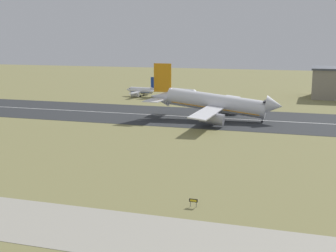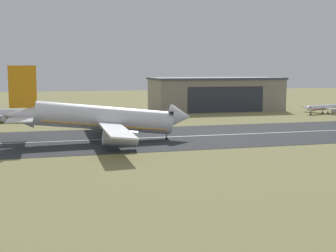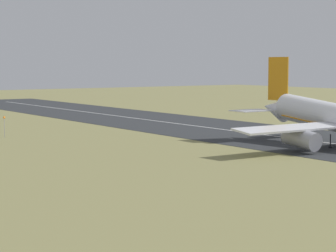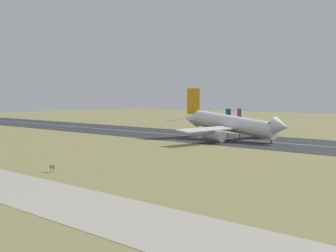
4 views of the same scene
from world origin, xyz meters
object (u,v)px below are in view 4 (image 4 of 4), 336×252
object	(u,v)px
airplane_landing	(233,125)
airplane_parked_west	(219,122)
airplane_parked_centre	(250,123)
windsock_pole	(23,128)
runway_sign	(52,167)

from	to	relation	value
airplane_landing	airplane_parked_west	size ratio (longest dim) A/B	2.65
airplane_parked_centre	airplane_landing	bearing A→B (deg)	-62.00
windsock_pole	airplane_landing	bearing A→B (deg)	42.87
airplane_landing	windsock_pole	xyz separation A→B (m)	(-58.54, -54.35, -1.23)
airplane_landing	airplane_parked_west	bearing A→B (deg)	131.56
windsock_pole	airplane_parked_centre	bearing A→B (deg)	75.10
airplane_parked_centre	windsock_pole	size ratio (longest dim) A/B	4.67
airplane_landing	runway_sign	world-z (taller)	airplane_landing
airplane_parked_centre	runway_sign	bearing A→B (deg)	-72.86
airplane_landing	windsock_pole	bearing A→B (deg)	-137.13
airplane_parked_centre	windsock_pole	distance (m)	113.44
runway_sign	windsock_pole	bearing A→B (deg)	155.29
windsock_pole	runway_sign	world-z (taller)	windsock_pole
airplane_parked_west	runway_sign	world-z (taller)	airplane_parked_west
airplane_parked_west	airplane_parked_centre	size ratio (longest dim) A/B	0.90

